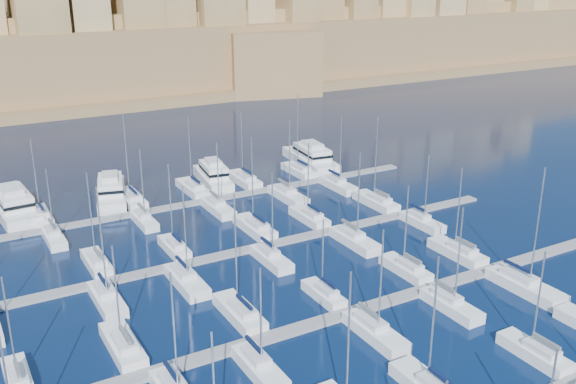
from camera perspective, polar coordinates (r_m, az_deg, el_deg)
ground at (r=85.66m, az=0.68°, el=-7.38°), size 600.00×600.00×0.00m
pontoon_mid_near at (r=76.70m, az=5.29°, el=-10.71°), size 84.00×2.00×0.40m
pontoon_mid_far at (r=93.50m, az=-2.43°, el=-4.88°), size 84.00×2.00×0.40m
pontoon_far at (r=112.11m, az=-7.62°, el=-0.84°), size 84.00×2.00×0.40m
sailboat_4 at (r=73.18m, az=21.12°, el=-13.19°), size 2.46×8.20×12.33m
sailboat_12 at (r=69.85m, az=-22.85°, el=-15.12°), size 2.29×7.62×11.85m
sailboat_13 at (r=71.80m, az=-14.45°, el=-13.08°), size 2.79×9.29×12.30m
sailboat_14 at (r=75.67m, az=-4.31°, el=-10.64°), size 2.81×9.38×15.58m
sailboat_15 at (r=79.58m, az=3.22°, el=-9.06°), size 2.19×7.31×10.70m
sailboat_16 at (r=87.13m, az=10.44°, el=-6.71°), size 2.52×8.40×12.48m
sailboat_17 at (r=93.55m, az=14.85°, el=-5.17°), size 2.82×9.41×13.28m
sailboat_20 at (r=66.46m, az=-2.56°, el=-15.31°), size 2.52×8.40×12.24m
sailboat_21 at (r=72.63m, az=7.73°, el=-12.18°), size 2.73×9.11×13.34m
sailboat_22 at (r=79.49m, az=14.27°, el=-9.68°), size 2.54×8.48×13.50m
sailboat_23 at (r=86.54m, az=20.29°, el=-7.81°), size 3.18×10.60×16.76m
sailboat_25 at (r=91.00m, az=-16.62°, el=-6.06°), size 2.57×8.58×13.71m
sailboat_26 at (r=93.35m, az=-10.06°, el=-4.86°), size 2.39×7.96×13.29m
sailboat_27 at (r=98.85m, az=-2.95°, el=-3.15°), size 2.94×9.80×15.27m
sailboat_28 at (r=102.79m, az=1.93°, el=-2.25°), size 2.65×8.82×13.21m
sailboat_29 at (r=110.50m, az=7.85°, el=-0.84°), size 2.95×9.82×15.55m
sailboat_31 at (r=81.38m, az=-15.81°, el=-9.10°), size 2.73×9.11×15.44m
sailboat_32 at (r=83.62m, az=-9.04°, el=-7.77°), size 2.89×9.62×14.03m
sailboat_33 at (r=88.66m, az=-1.52°, el=-5.89°), size 2.56×8.53×13.58m
sailboat_34 at (r=94.81m, az=5.94°, el=-4.25°), size 2.92×9.73×14.47m
sailboat_35 at (r=103.15m, az=11.81°, el=-2.60°), size 2.52×8.39×11.98m
sailboat_37 at (r=110.67m, az=-21.09°, el=-1.99°), size 2.61×8.71×13.59m
sailboat_38 at (r=114.12m, az=-13.77°, el=-0.57°), size 3.08×10.27×15.83m
sailboat_39 at (r=117.34m, az=-8.44°, el=0.33°), size 3.01×10.04×14.07m
sailboat_40 at (r=121.16m, az=-3.92°, el=1.11°), size 3.00×9.99×13.80m
sailboat_41 at (r=126.29m, az=0.98°, el=1.92°), size 2.84×9.46×16.20m
sailboat_43 at (r=101.28m, az=-20.08°, el=-3.83°), size 2.42×8.05×11.78m
sailboat_44 at (r=104.03m, az=-12.66°, el=-2.47°), size 2.37×7.90×12.73m
sailboat_45 at (r=107.42m, az=-6.26°, el=-1.39°), size 2.72×9.08×12.35m
sailboat_46 at (r=112.52m, az=-0.02°, el=-0.29°), size 3.01×10.03×14.69m
sailboat_47 at (r=118.27m, az=4.47°, el=0.63°), size 2.78×9.27×14.10m
motor_yacht_a at (r=114.76m, az=-23.26°, el=-1.01°), size 6.92×18.73×5.25m
motor_yacht_b at (r=115.98m, az=-15.45°, el=0.10°), size 8.47×16.34×5.25m
motor_yacht_c at (r=120.98m, az=-6.67°, el=1.48°), size 6.29×14.72×5.25m
motor_yacht_d at (r=132.16m, az=2.07°, el=3.14°), size 7.14×17.85×5.25m
fortified_city at (r=225.84m, az=-20.16°, el=12.11°), size 460.00×108.95×59.52m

